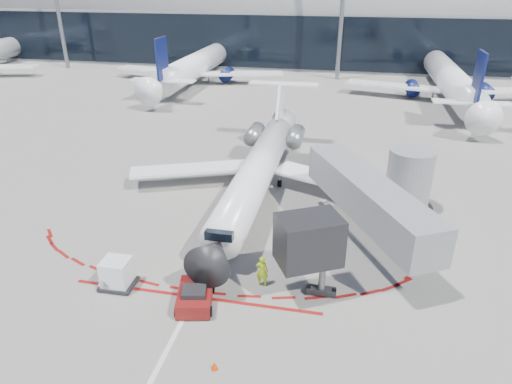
% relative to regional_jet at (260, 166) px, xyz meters
% --- Properties ---
extents(ground, '(260.00, 260.00, 0.00)m').
position_rel_regional_jet_xyz_m(ground, '(-0.89, -2.36, -2.25)').
color(ground, slate).
rests_on(ground, ground).
extents(apron_centerline, '(0.25, 40.00, 0.01)m').
position_rel_regional_jet_xyz_m(apron_centerline, '(-0.89, -0.36, -2.24)').
color(apron_centerline, silver).
rests_on(apron_centerline, ground).
extents(apron_stop_bar, '(14.00, 0.25, 0.01)m').
position_rel_regional_jet_xyz_m(apron_stop_bar, '(-0.89, -13.86, -2.24)').
color(apron_stop_bar, maroon).
rests_on(apron_stop_bar, ground).
extents(terminal_building, '(150.00, 24.15, 24.00)m').
position_rel_regional_jet_xyz_m(terminal_building, '(-0.89, 62.62, 6.28)').
color(terminal_building, gray).
rests_on(terminal_building, ground).
extents(jet_bridge, '(10.03, 15.20, 4.90)m').
position_rel_regional_jet_xyz_m(jet_bridge, '(8.91, -5.37, 0.76)').
color(jet_bridge, gray).
rests_on(jet_bridge, ground).
extents(regional_jet, '(21.78, 26.86, 6.73)m').
position_rel_regional_jet_xyz_m(regional_jet, '(0.00, 0.00, 0.00)').
color(regional_jet, white).
rests_on(regional_jet, ground).
extents(pushback_tug, '(2.41, 4.57, 1.16)m').
position_rel_regional_jet_xyz_m(pushback_tug, '(-0.63, -14.42, -1.73)').
color(pushback_tug, '#63100E').
rests_on(pushback_tug, ground).
extents(ramp_worker, '(0.70, 0.48, 1.89)m').
position_rel_regional_jet_xyz_m(ramp_worker, '(2.53, -12.06, -1.30)').
color(ramp_worker, '#CDFF1A').
rests_on(ramp_worker, ground).
extents(uld_container, '(1.89, 1.61, 1.74)m').
position_rel_regional_jet_xyz_m(uld_container, '(-5.36, -13.84, -1.39)').
color(uld_container, black).
rests_on(uld_container, ground).
extents(safety_cone_left, '(0.35, 0.35, 0.48)m').
position_rel_regional_jet_xyz_m(safety_cone_left, '(-7.15, -12.20, -2.01)').
color(safety_cone_left, '#E23A04').
rests_on(safety_cone_left, ground).
extents(safety_cone_right, '(0.32, 0.32, 0.44)m').
position_rel_regional_jet_xyz_m(safety_cone_right, '(1.63, -18.50, -2.03)').
color(safety_cone_right, '#E23A04').
rests_on(safety_cone_right, ground).
extents(bg_airliner_1, '(33.10, 35.05, 10.71)m').
position_rel_regional_jet_xyz_m(bg_airliner_1, '(-18.17, 39.25, 3.11)').
color(bg_airliner_1, white).
rests_on(bg_airliner_1, ground).
extents(bg_airliner_2, '(33.06, 35.00, 10.70)m').
position_rel_regional_jet_xyz_m(bg_airliner_2, '(19.98, 35.16, 3.10)').
color(bg_airliner_2, white).
rests_on(bg_airliner_2, ground).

